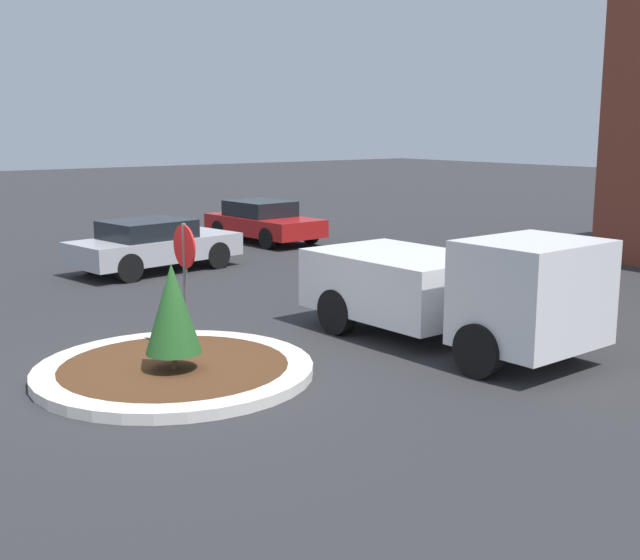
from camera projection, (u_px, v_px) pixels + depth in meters
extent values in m
plane|color=#2D2D30|center=(175.00, 375.00, 12.23)|extent=(120.00, 120.00, 0.00)
cylinder|color=silver|center=(175.00, 370.00, 12.21)|extent=(4.23, 4.23, 0.16)
cylinder|color=#4C2D19|center=(175.00, 370.00, 12.21)|extent=(3.47, 3.47, 0.16)
cylinder|color=#4C4C51|center=(186.00, 293.00, 12.78)|extent=(0.07, 0.07, 2.23)
cylinder|color=#B71414|center=(184.00, 246.00, 12.64)|extent=(0.69, 0.03, 0.69)
cylinder|color=brown|center=(174.00, 361.00, 11.94)|extent=(0.08, 0.08, 0.26)
cone|color=#235623|center=(173.00, 308.00, 11.78)|extent=(0.84, 0.84, 1.35)
cube|color=white|center=(532.00, 293.00, 12.42)|extent=(1.79, 2.18, 1.64)
cube|color=white|center=(400.00, 282.00, 14.66)|extent=(3.28, 2.35, 1.09)
cube|color=black|center=(566.00, 280.00, 11.91)|extent=(0.11, 1.90, 0.57)
cylinder|color=black|center=(559.00, 329.00, 13.33)|extent=(0.84, 0.28, 0.84)
cylinder|color=black|center=(479.00, 350.00, 12.05)|extent=(0.84, 0.28, 0.84)
cylinder|color=black|center=(416.00, 297.00, 15.84)|extent=(0.84, 0.28, 0.84)
cylinder|color=black|center=(337.00, 312.00, 14.57)|extent=(0.84, 0.28, 0.84)
cube|color=#B21919|center=(264.00, 225.00, 26.14)|extent=(4.34, 2.19, 0.56)
cube|color=black|center=(260.00, 208.00, 26.20)|extent=(2.14, 1.81, 0.49)
cylinder|color=black|center=(310.00, 234.00, 25.79)|extent=(0.68, 0.26, 0.67)
cylinder|color=black|center=(268.00, 239.00, 24.66)|extent=(0.68, 0.26, 0.67)
cylinder|color=black|center=(261.00, 226.00, 27.71)|extent=(0.68, 0.26, 0.67)
cylinder|color=black|center=(220.00, 230.00, 26.59)|extent=(0.68, 0.26, 0.67)
cube|color=#B7B7BC|center=(155.00, 248.00, 20.91)|extent=(2.53, 4.62, 0.59)
cube|color=black|center=(147.00, 229.00, 20.66)|extent=(1.97, 2.33, 0.46)
cylinder|color=black|center=(179.00, 248.00, 22.51)|extent=(0.31, 0.74, 0.72)
cylinder|color=black|center=(217.00, 255.00, 21.31)|extent=(0.31, 0.74, 0.72)
cylinder|color=black|center=(92.00, 260.00, 20.60)|extent=(0.31, 0.74, 0.72)
cylinder|color=black|center=(129.00, 268.00, 19.40)|extent=(0.31, 0.74, 0.72)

